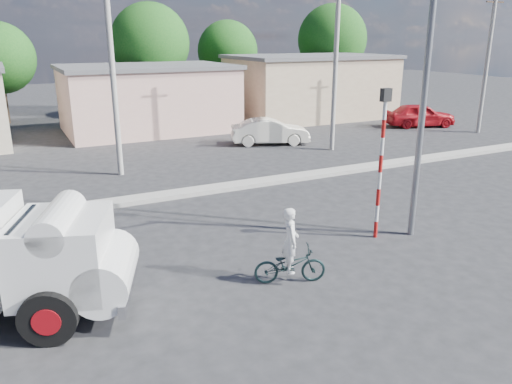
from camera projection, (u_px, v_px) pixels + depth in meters
name	position (u px, v px, depth m)	size (l,w,h in m)	color
ground_plane	(312.00, 281.00, 12.17)	(120.00, 120.00, 0.00)	#252628
median	(197.00, 191.00, 18.96)	(40.00, 0.80, 0.16)	#99968E
bicycle	(290.00, 265.00, 11.98)	(0.60, 1.73, 0.91)	black
cyclist	(290.00, 252.00, 11.87)	(0.59, 0.38, 1.60)	white
car_cream	(270.00, 132.00, 27.42)	(1.48, 4.25, 1.40)	white
car_red	(420.00, 115.00, 32.76)	(1.81, 4.49, 1.53)	red
traffic_pole	(382.00, 152.00, 14.05)	(0.28, 0.18, 4.36)	red
streetlight	(423.00, 65.00, 13.49)	(2.34, 0.22, 9.00)	slate
building_row	(133.00, 97.00, 30.74)	(37.80, 7.30, 4.44)	#C0B191
tree_row	(145.00, 46.00, 36.53)	(43.62, 7.43, 8.42)	#38281E
utility_poles	(231.00, 74.00, 22.57)	(35.40, 0.24, 8.00)	#99968E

